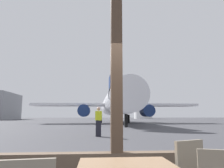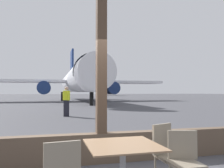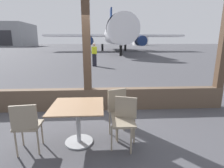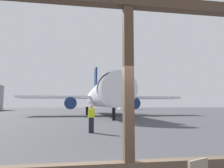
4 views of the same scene
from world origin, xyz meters
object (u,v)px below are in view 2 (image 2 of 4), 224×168
Objects in this scene: dining_table at (123,164)px; cafe_chair_window_left at (184,157)px; fuel_storage_tank at (106,90)px; cafe_chair_aisle_left at (167,150)px; ground_crew_worker at (66,101)px; airplane at (79,80)px.

cafe_chair_window_left is (0.84, -0.11, 0.06)m from dining_table.
cafe_chair_aisle_left is at bearing -102.47° from fuel_storage_tank.
ground_crew_worker is at bearing 95.06° from cafe_chair_window_left.
airplane is at bearing 84.72° from dining_table.
ground_crew_worker is at bearing 94.92° from cafe_chair_aisle_left.
cafe_chair_aisle_left is 32.37m from airplane.
dining_table is at bearing -102.92° from fuel_storage_tank.
ground_crew_worker is at bearing 90.64° from dining_table.
airplane is (2.15, 32.55, 2.77)m from cafe_chair_window_left.
airplane is 17.76× the size of ground_crew_worker.
cafe_chair_aisle_left is at bearing -93.94° from airplane.
cafe_chair_window_left is 89.93m from fuel_storage_tank.
fuel_storage_tank is (19.28, 87.82, 1.80)m from cafe_chair_window_left.
cafe_chair_window_left is 0.38m from cafe_chair_aisle_left.
cafe_chair_window_left is 32.74m from airplane.
cafe_chair_aisle_left is 89.57m from fuel_storage_tank.
dining_table is 90.00m from fuel_storage_tank.
cafe_chair_window_left is at bearing -93.79° from airplane.
fuel_storage_tank is at bearing 75.26° from ground_crew_worker.
ground_crew_worker is (-0.96, 10.88, 0.36)m from cafe_chair_window_left.
dining_table is 1.00× the size of cafe_chair_aisle_left.
airplane reaches higher than cafe_chair_aisle_left.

